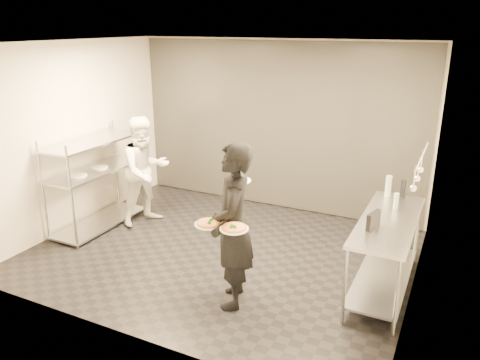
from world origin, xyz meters
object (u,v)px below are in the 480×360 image
at_px(prep_counter, 386,243).
at_px(pizza_plate_near, 209,223).
at_px(pass_rack, 96,179).
at_px(bottle_clear, 396,201).
at_px(salad_plate, 237,179).
at_px(waiter, 233,226).
at_px(chef, 145,171).
at_px(bottle_dark, 403,189).
at_px(pizza_plate_far, 234,228).
at_px(pos_monitor, 373,220).
at_px(bottle_green, 388,186).

bearing_deg(prep_counter, pizza_plate_near, -143.66).
bearing_deg(pass_rack, bottle_clear, 4.84).
relative_size(salad_plate, bottle_clear, 1.59).
bearing_deg(bottle_clear, waiter, -138.02).
height_order(chef, bottle_dark, chef).
bearing_deg(pizza_plate_near, prep_counter, 36.34).
height_order(chef, pizza_plate_far, chef).
relative_size(prep_counter, pizza_plate_far, 6.06).
xyz_separation_m(chef, pos_monitor, (3.61, -0.77, 0.16)).
distance_m(waiter, bottle_green, 2.19).
distance_m(pos_monitor, bottle_clear, 0.70).
relative_size(chef, pizza_plate_near, 5.66).
distance_m(pizza_plate_near, bottle_clear, 2.30).
bearing_deg(chef, bottle_clear, -69.46).
height_order(prep_counter, chef, chef).
xyz_separation_m(pass_rack, bottle_clear, (4.34, 0.37, 0.25)).
distance_m(prep_counter, pos_monitor, 0.52).
relative_size(salad_plate, pos_monitor, 1.20).
bearing_deg(bottle_clear, bottle_green, 112.30).
distance_m(chef, bottle_clear, 3.75).
bearing_deg(pizza_plate_far, bottle_dark, 56.07).
xyz_separation_m(pizza_plate_near, salad_plate, (0.09, 0.51, 0.35)).
relative_size(pos_monitor, bottle_dark, 1.13).
relative_size(bottle_green, bottle_clear, 1.44).
xyz_separation_m(pass_rack, bottle_dark, (4.36, 0.80, 0.26)).
bearing_deg(pass_rack, salad_plate, -14.34).
height_order(salad_plate, bottle_dark, salad_plate).
relative_size(pizza_plate_far, bottle_dark, 1.33).
height_order(pizza_plate_near, pizza_plate_far, pizza_plate_far).
height_order(chef, bottle_clear, chef).
distance_m(pass_rack, waiter, 3.01).
xyz_separation_m(waiter, bottle_dark, (1.52, 1.78, 0.10)).
xyz_separation_m(pizza_plate_near, bottle_green, (1.51, 1.96, 0.03)).
bearing_deg(bottle_green, waiter, -127.95).
relative_size(waiter, pizza_plate_far, 6.29).
bearing_deg(waiter, pizza_plate_near, -57.87).
xyz_separation_m(pass_rack, waiter, (2.85, -0.98, 0.17)).
height_order(prep_counter, bottle_dark, bottle_dark).
height_order(waiter, salad_plate, waiter).
xyz_separation_m(bottle_clear, bottle_dark, (0.02, 0.44, 0.02)).
bearing_deg(prep_counter, waiter, -146.50).
bearing_deg(bottle_clear, pos_monitor, -100.98).
relative_size(waiter, bottle_clear, 9.77).
relative_size(chef, pizza_plate_far, 5.72).
bearing_deg(bottle_dark, pass_rack, -169.58).
xyz_separation_m(pass_rack, pizza_plate_near, (2.68, -1.21, 0.26)).
xyz_separation_m(prep_counter, bottle_dark, (0.03, 0.80, 0.41)).
relative_size(chef, pos_monitor, 6.74).
bearing_deg(pos_monitor, pizza_plate_near, -135.55).
xyz_separation_m(pizza_plate_far, bottle_dark, (1.37, 2.04, -0.02)).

